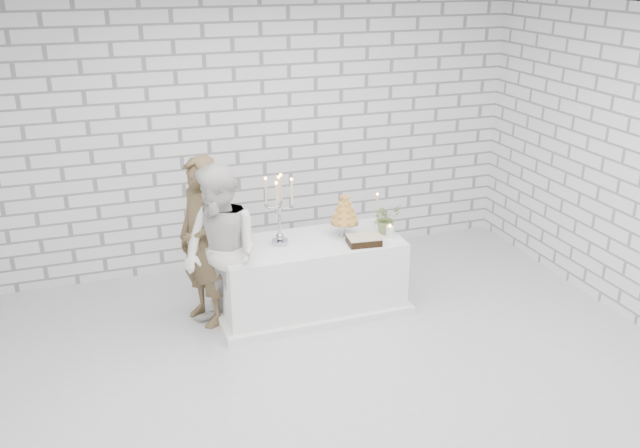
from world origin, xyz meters
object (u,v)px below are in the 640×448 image
(cake_table, at_px, (311,276))
(groom, at_px, (202,242))
(candelabra, at_px, (279,210))
(croquembouche, at_px, (345,214))
(bride, at_px, (221,254))

(cake_table, bearing_deg, groom, 172.73)
(candelabra, height_order, croquembouche, candelabra)
(cake_table, bearing_deg, croquembouche, 6.37)
(cake_table, xyz_separation_m, croquembouche, (0.37, 0.04, 0.60))
(croquembouche, bearing_deg, cake_table, -173.63)
(candelabra, bearing_deg, groom, 173.23)
(bride, relative_size, croquembouche, 3.68)
(groom, distance_m, bride, 0.36)
(cake_table, distance_m, croquembouche, 0.71)
(groom, distance_m, croquembouche, 1.43)
(candelabra, bearing_deg, cake_table, -8.48)
(cake_table, relative_size, candelabra, 2.56)
(bride, relative_size, candelabra, 2.39)
(candelabra, relative_size, croquembouche, 1.54)
(bride, bearing_deg, cake_table, 75.45)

